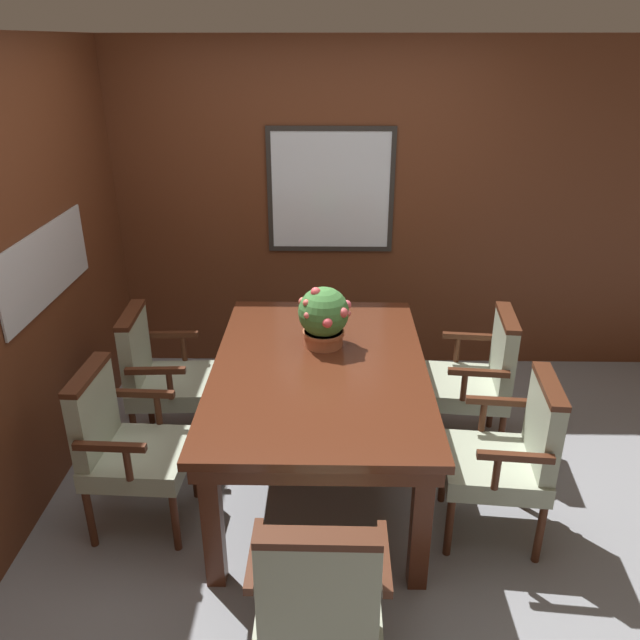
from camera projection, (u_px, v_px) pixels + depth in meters
name	position (u px, v px, depth m)	size (l,w,h in m)	color
ground_plane	(318.00, 498.00, 3.58)	(14.00, 14.00, 0.00)	gray
wall_back	(322.00, 213.00, 4.66)	(7.20, 0.08, 2.45)	#5B2D19
wall_left	(5.00, 299.00, 3.10)	(0.08, 7.20, 2.45)	#5B2D19
dining_table	(320.00, 379.00, 3.47)	(1.18, 1.79, 0.77)	#4C2314
chair_right_far	(478.00, 375.00, 3.88)	(0.55, 0.55, 0.92)	#472314
chair_head_near	(319.00, 593.00, 2.35)	(0.53, 0.51, 0.92)	#472314
chair_left_near	(124.00, 443.00, 3.23)	(0.52, 0.54, 0.92)	#472314
chair_left_far	(160.00, 373.00, 3.90)	(0.53, 0.54, 0.92)	#472314
chair_right_near	(510.00, 453.00, 3.15)	(0.54, 0.55, 0.92)	#472314
potted_plant	(324.00, 316.00, 3.58)	(0.31, 0.31, 0.37)	#B2603D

